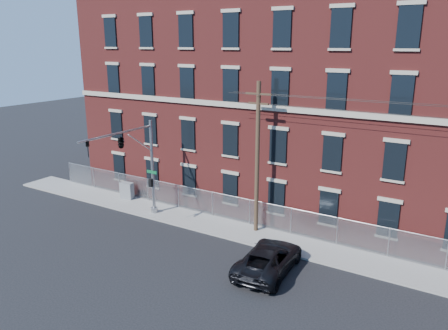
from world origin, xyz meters
TOP-DOWN VIEW (x-y plane):
  - ground at (0.00, 0.00)m, footprint 140.00×140.00m
  - sidewalk at (12.00, 5.00)m, footprint 65.00×3.00m
  - mill_building at (12.00, 13.93)m, footprint 55.30×14.32m
  - chain_link_fence at (12.00, 6.30)m, footprint 59.06×0.06m
  - traffic_signal_mast at (-6.00, 2.18)m, footprint 0.90×6.75m
  - utility_pole_near at (2.00, 5.60)m, footprint 1.80×0.28m
  - pickup_truck at (5.06, 1.23)m, footprint 2.94×5.71m
  - utility_cabinet at (-9.89, 5.70)m, footprint 1.13×0.67m

SIDE VIEW (x-z plane):
  - ground at x=0.00m, z-range 0.00..0.00m
  - sidewalk at x=12.00m, z-range 0.00..0.12m
  - pickup_truck at x=5.06m, z-range 0.00..1.54m
  - utility_cabinet at x=-9.89m, z-range 0.12..1.46m
  - chain_link_fence at x=12.00m, z-range 0.13..1.98m
  - utility_pole_near at x=2.00m, z-range 0.34..10.34m
  - traffic_signal_mast at x=-6.00m, z-range 1.89..8.89m
  - mill_building at x=12.00m, z-range 0.00..16.30m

